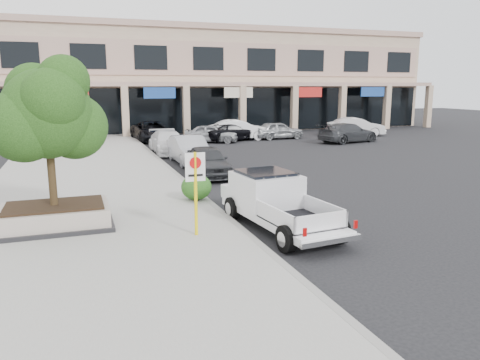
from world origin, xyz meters
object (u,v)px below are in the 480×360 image
curb_car_c (168,142)px  lot_car_c (348,133)px  lot_car_d (230,132)px  planter (55,216)px  no_parking_sign (196,182)px  planter_tree (52,114)px  lot_car_e (278,130)px  curb_car_d (152,131)px  curb_car_a (208,161)px  lot_car_b (239,130)px  curb_car_b (189,150)px  pickup_truck (281,203)px  lot_car_a (211,133)px  lot_car_f (356,127)px

curb_car_c → lot_car_c: 13.86m
lot_car_c → lot_car_d: 8.92m
planter → no_parking_sign: (3.69, -2.06, 1.16)m
planter_tree → lot_car_e: 25.48m
planter → lot_car_e: lot_car_e is taller
curb_car_c → curb_car_d: 6.95m
curb_car_a → lot_car_b: size_ratio=0.88×
curb_car_a → curb_car_b: curb_car_b is taller
curb_car_c → planter: bearing=-112.3°
curb_car_d → lot_car_b: size_ratio=1.14×
pickup_truck → lot_car_d: (5.70, 22.05, -0.15)m
lot_car_b → lot_car_c: (7.20, -4.19, -0.07)m
lot_car_a → lot_car_d: bearing=-45.5°
planter → curb_car_c: size_ratio=0.66×
lot_car_c → lot_car_f: (3.11, 3.70, 0.05)m
planter_tree → curb_car_b: planter_tree is taller
pickup_truck → curb_car_a: size_ratio=1.24×
lot_car_f → curb_car_b: bearing=132.5°
curb_car_b → planter: bearing=-122.6°
pickup_truck → curb_car_d: (0.01, 23.81, -0.06)m
planter → lot_car_b: 24.01m
planter_tree → lot_car_c: (19.84, 15.98, -2.69)m
pickup_truck → lot_car_f: (16.82, 21.83, -0.04)m
curb_car_a → curb_car_b: (0.04, 3.87, 0.04)m
curb_car_b → curb_car_c: (-0.35, 4.20, -0.05)m
curb_car_b → lot_car_f: 18.93m
lot_car_b → lot_car_c: 8.33m
lot_car_e → pickup_truck: bearing=153.3°
curb_car_d → lot_car_f: 16.93m
planter → lot_car_f: (23.08, 19.83, 0.30)m
curb_car_c → lot_car_e: size_ratio=1.19×
curb_car_d → lot_car_e: bearing=-14.1°
planter → curb_car_b: bearing=58.5°
lot_car_f → lot_car_e: bearing=102.5°
curb_car_d → pickup_truck: bearing=-93.2°
curb_car_a → lot_car_d: (5.48, 13.26, -0.05)m
lot_car_f → curb_car_d: bearing=96.7°
planter → lot_car_f: 30.43m
pickup_truck → lot_car_f: 27.56m
no_parking_sign → lot_car_d: no_parking_sign is taller
lot_car_c → lot_car_d: (-8.01, 3.92, -0.06)m
planter → planter_tree: (0.13, 0.15, 2.94)m
lot_car_a → curb_car_d: bearing=83.2°
curb_car_d → lot_car_c: size_ratio=1.10×
curb_car_a → planter_tree: bearing=-131.1°
lot_car_b → curb_car_c: bearing=135.0°
planter → lot_car_b: lot_car_b is taller
lot_car_a → lot_car_e: size_ratio=0.98×
no_parking_sign → curb_car_a: 9.32m
lot_car_b → curb_car_a: bearing=160.4°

